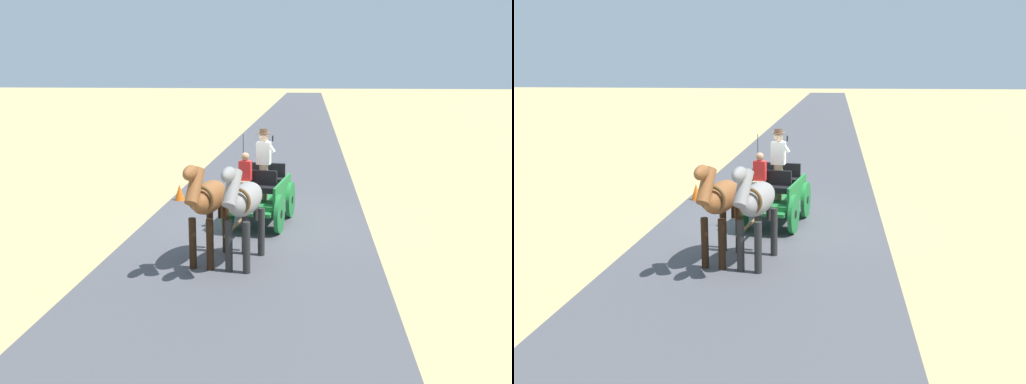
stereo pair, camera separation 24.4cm
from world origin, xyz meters
The scene contains 6 objects.
ground_plane centered at (0.00, 0.00, 0.00)m, with size 200.00×200.00×0.00m, color tan.
road_surface centered at (0.00, 0.00, 0.00)m, with size 5.81×160.00×0.01m, color #4C4C51.
horse_drawn_carriage centered at (-0.11, 0.18, 0.82)m, with size 1.73×4.51×2.50m.
horse_near_side centered at (-0.08, 3.23, 1.32)m, with size 0.82×2.15×2.21m.
horse_off_side centered at (0.69, 3.13, 1.32)m, with size 0.77×2.15×2.21m.
traffic_cone centered at (2.59, -2.13, 0.25)m, with size 0.32×0.32×0.50m, color orange.
Camera 2 is at (-1.63, 13.63, 3.94)m, focal length 37.87 mm.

